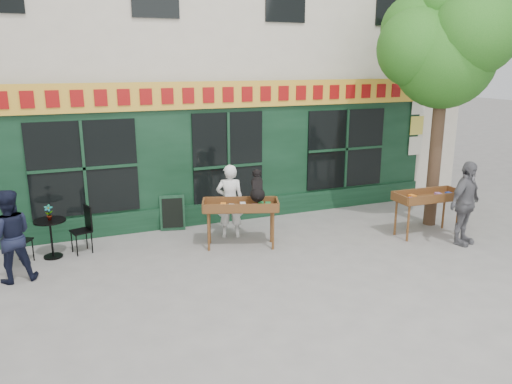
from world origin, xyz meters
TOP-DOWN VIEW (x-y plane):
  - ground at (0.00, 0.00)m, footprint 80.00×80.00m
  - building at (0.00, 5.97)m, footprint 14.00×7.26m
  - street_tree at (4.34, 0.36)m, footprint 3.05×2.90m
  - book_cart_center at (-0.34, 0.61)m, footprint 1.62×1.08m
  - dog at (0.01, 0.56)m, footprint 0.52×0.68m
  - woman at (-0.34, 1.26)m, footprint 0.68×0.56m
  - book_cart_right at (3.70, -0.26)m, footprint 1.52×0.67m
  - man_right at (4.00, -1.01)m, footprint 1.12×0.73m
  - bistro_table at (-3.96, 1.43)m, footprint 0.60×0.60m
  - bistro_chair_left at (-4.59, 1.38)m, footprint 0.49×0.49m
  - bistro_chair_right at (-3.32, 1.51)m, footprint 0.45×0.45m
  - potted_plant at (-3.96, 1.43)m, footprint 0.18×0.15m
  - man_left at (-4.60, 0.53)m, footprint 0.85×0.69m
  - chalkboard at (-1.40, 2.19)m, footprint 0.59×0.30m

SIDE VIEW (x-z plane):
  - ground at x=0.00m, z-range 0.00..0.00m
  - chalkboard at x=-1.40m, z-range 0.01..0.79m
  - bistro_table at x=-3.96m, z-range 0.16..0.92m
  - bistro_chair_left at x=-4.59m, z-range 0.08..1.03m
  - bistro_chair_right at x=-3.32m, z-range 0.08..1.03m
  - woman at x=-0.34m, z-range 0.00..1.61m
  - man_left at x=-4.60m, z-range 0.00..1.63m
  - book_cart_center at x=-0.34m, z-range 0.33..1.32m
  - book_cart_right at x=3.70m, z-range 0.33..1.32m
  - man_right at x=4.00m, z-range 0.00..1.76m
  - potted_plant at x=-3.96m, z-range 0.77..1.07m
  - dog at x=0.01m, z-range 0.99..1.59m
  - street_tree at x=4.34m, z-range 1.31..6.91m
  - building at x=0.00m, z-range -0.03..9.97m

